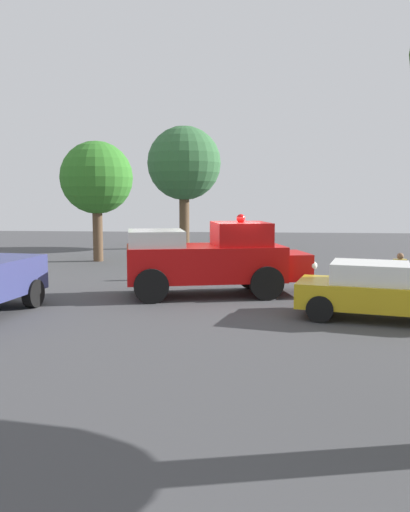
{
  "coord_description": "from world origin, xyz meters",
  "views": [
    {
      "loc": [
        -16.72,
        -0.99,
        3.13
      ],
      "look_at": [
        -0.28,
        0.5,
        1.27
      ],
      "focal_mm": 36.81,
      "sensor_mm": 36.0,
      "label": 1
    }
  ],
  "objects_px": {
    "classic_hot_rod": "(383,291)",
    "lawn_chair_spare": "(280,262)",
    "oak_tree_left": "(97,178)",
    "lawn_chair_near_truck": "(399,274)",
    "spectator_seated": "(400,271)",
    "vintage_fire_truck": "(212,258)",
    "oak_tree_right": "(184,164)",
    "traffic_cone": "(332,285)"
  },
  "relations": [
    {
      "from": "classic_hot_rod",
      "to": "lawn_chair_spare",
      "type": "distance_m",
      "value": 7.37
    },
    {
      "from": "classic_hot_rod",
      "to": "oak_tree_left",
      "type": "height_order",
      "value": "oak_tree_left"
    },
    {
      "from": "lawn_chair_near_truck",
      "to": "spectator_seated",
      "type": "height_order",
      "value": "spectator_seated"
    },
    {
      "from": "oak_tree_left",
      "to": "classic_hot_rod",
      "type": "bearing_deg",
      "value": -136.38
    },
    {
      "from": "vintage_fire_truck",
      "to": "lawn_chair_spare",
      "type": "relative_size",
      "value": 6.17
    },
    {
      "from": "lawn_chair_spare",
      "to": "oak_tree_right",
      "type": "bearing_deg",
      "value": 24.99
    },
    {
      "from": "oak_tree_right",
      "to": "oak_tree_left",
      "type": "bearing_deg",
      "value": 153.83
    },
    {
      "from": "oak_tree_right",
      "to": "spectator_seated",
      "type": "bearing_deg",
      "value": -147.46
    },
    {
      "from": "classic_hot_rod",
      "to": "spectator_seated",
      "type": "relative_size",
      "value": 3.62
    },
    {
      "from": "oak_tree_left",
      "to": "lawn_chair_near_truck",
      "type": "bearing_deg",
      "value": -120.02
    },
    {
      "from": "spectator_seated",
      "to": "oak_tree_left",
      "type": "distance_m",
      "value": 14.77
    },
    {
      "from": "classic_hot_rod",
      "to": "oak_tree_left",
      "type": "bearing_deg",
      "value": 43.62
    },
    {
      "from": "lawn_chair_near_truck",
      "to": "oak_tree_left",
      "type": "xyz_separation_m",
      "value": [
        7.17,
        12.4,
        3.43
      ]
    },
    {
      "from": "oak_tree_left",
      "to": "oak_tree_right",
      "type": "distance_m",
      "value": 7.72
    },
    {
      "from": "classic_hot_rod",
      "to": "oak_tree_right",
      "type": "relative_size",
      "value": 0.63
    },
    {
      "from": "oak_tree_left",
      "to": "traffic_cone",
      "type": "bearing_deg",
      "value": -128.57
    },
    {
      "from": "oak_tree_left",
      "to": "oak_tree_right",
      "type": "relative_size",
      "value": 0.79
    },
    {
      "from": "spectator_seated",
      "to": "traffic_cone",
      "type": "bearing_deg",
      "value": 107.47
    },
    {
      "from": "oak_tree_left",
      "to": "oak_tree_right",
      "type": "bearing_deg",
      "value": -26.17
    },
    {
      "from": "lawn_chair_near_truck",
      "to": "traffic_cone",
      "type": "xyz_separation_m",
      "value": [
        -0.87,
        2.33,
        -0.28
      ]
    },
    {
      "from": "lawn_chair_near_truck",
      "to": "classic_hot_rod",
      "type": "bearing_deg",
      "value": 160.01
    },
    {
      "from": "classic_hot_rod",
      "to": "lawn_chair_spare",
      "type": "bearing_deg",
      "value": 17.8
    },
    {
      "from": "vintage_fire_truck",
      "to": "oak_tree_left",
      "type": "relative_size",
      "value": 1.08
    },
    {
      "from": "spectator_seated",
      "to": "oak_tree_left",
      "type": "bearing_deg",
      "value": 59.53
    },
    {
      "from": "spectator_seated",
      "to": "traffic_cone",
      "type": "height_order",
      "value": "spectator_seated"
    },
    {
      "from": "spectator_seated",
      "to": "oak_tree_right",
      "type": "relative_size",
      "value": 0.17
    },
    {
      "from": "lawn_chair_spare",
      "to": "oak_tree_right",
      "type": "relative_size",
      "value": 0.14
    },
    {
      "from": "lawn_chair_spare",
      "to": "traffic_cone",
      "type": "relative_size",
      "value": 1.61
    },
    {
      "from": "lawn_chair_near_truck",
      "to": "oak_tree_right",
      "type": "height_order",
      "value": "oak_tree_right"
    },
    {
      "from": "spectator_seated",
      "to": "oak_tree_right",
      "type": "bearing_deg",
      "value": 32.54
    },
    {
      "from": "vintage_fire_truck",
      "to": "oak_tree_left",
      "type": "distance_m",
      "value": 10.89
    },
    {
      "from": "classic_hot_rod",
      "to": "lawn_chair_near_truck",
      "type": "distance_m",
      "value": 4.51
    },
    {
      "from": "vintage_fire_truck",
      "to": "lawn_chair_spare",
      "type": "xyz_separation_m",
      "value": [
        4.08,
        -2.36,
        -0.61
      ]
    },
    {
      "from": "vintage_fire_truck",
      "to": "oak_tree_left",
      "type": "height_order",
      "value": "oak_tree_left"
    },
    {
      "from": "lawn_chair_near_truck",
      "to": "spectator_seated",
      "type": "xyz_separation_m",
      "value": [
        -0.13,
        -0.0,
        0.11
      ]
    },
    {
      "from": "vintage_fire_truck",
      "to": "oak_tree_right",
      "type": "height_order",
      "value": "oak_tree_right"
    },
    {
      "from": "lawn_chair_spare",
      "to": "traffic_cone",
      "type": "xyz_separation_m",
      "value": [
        -3.65,
        -1.46,
        -0.28
      ]
    },
    {
      "from": "classic_hot_rod",
      "to": "spectator_seated",
      "type": "distance_m",
      "value": 4.38
    },
    {
      "from": "classic_hot_rod",
      "to": "lawn_chair_spare",
      "type": "relative_size",
      "value": 4.58
    },
    {
      "from": "classic_hot_rod",
      "to": "oak_tree_right",
      "type": "bearing_deg",
      "value": 22.31
    },
    {
      "from": "traffic_cone",
      "to": "lawn_chair_near_truck",
      "type": "bearing_deg",
      "value": -69.65
    },
    {
      "from": "classic_hot_rod",
      "to": "traffic_cone",
      "type": "relative_size",
      "value": 7.36
    }
  ]
}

